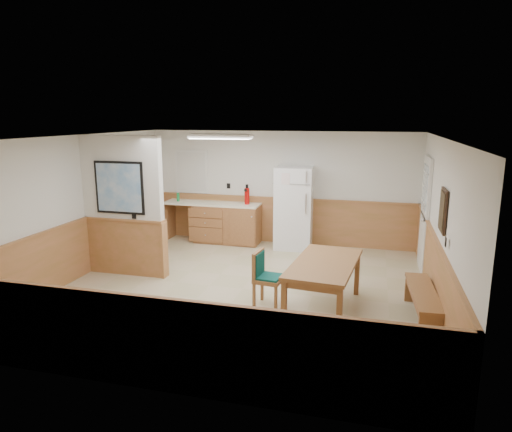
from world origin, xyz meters
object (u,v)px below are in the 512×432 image
(refrigerator, at_px, (294,208))
(fire_extinguisher, at_px, (247,196))
(dining_bench, at_px, (423,298))
(dining_chair, at_px, (264,274))
(dining_table, at_px, (324,268))
(soap_bottle, at_px, (178,197))

(refrigerator, bearing_deg, fire_extinguisher, 172.86)
(dining_bench, xyz_separation_m, dining_chair, (-2.28, -0.03, 0.15))
(dining_table, bearing_deg, dining_bench, 5.27)
(dining_table, xyz_separation_m, fire_extinguisher, (-2.08, 3.22, 0.44))
(refrigerator, height_order, dining_table, refrigerator)
(dining_bench, height_order, dining_chair, dining_chair)
(fire_extinguisher, bearing_deg, refrigerator, -24.50)
(refrigerator, bearing_deg, dining_bench, -56.13)
(dining_chair, bearing_deg, fire_extinguisher, 116.69)
(dining_bench, height_order, fire_extinguisher, fire_extinguisher)
(dining_table, relative_size, soap_bottle, 9.11)
(dining_chair, relative_size, soap_bottle, 4.32)
(dining_chair, relative_size, fire_extinguisher, 1.92)
(soap_bottle, bearing_deg, dining_bench, -31.96)
(refrigerator, xyz_separation_m, fire_extinguisher, (-1.07, 0.07, 0.21))
(refrigerator, bearing_deg, dining_chair, -91.24)
(dining_table, height_order, soap_bottle, soap_bottle)
(dining_chair, bearing_deg, refrigerator, 98.79)
(refrigerator, distance_m, dining_table, 3.32)
(refrigerator, height_order, soap_bottle, refrigerator)
(refrigerator, distance_m, soap_bottle, 2.70)
(dining_table, bearing_deg, refrigerator, 113.39)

